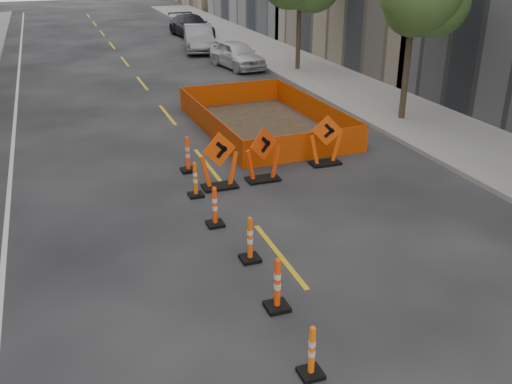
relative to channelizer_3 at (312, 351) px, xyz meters
name	(u,v)px	position (x,y,z in m)	size (l,w,h in m)	color
ground_plane	(372,370)	(0.98, -0.25, -0.48)	(140.00, 140.00, 0.00)	black
sidewalk_right	(414,118)	(9.98, 11.75, -0.40)	(4.00, 90.00, 0.15)	gray
tree_r_b	(414,0)	(9.38, 11.75, 4.05)	(2.80, 2.80, 5.95)	#382B1E
channelizer_3	(312,351)	(0.00, 0.00, 0.00)	(0.38, 0.38, 0.96)	#FF5F0A
channelizer_4	(277,284)	(0.17, 1.88, 0.07)	(0.44, 0.44, 1.11)	#EE3B0A
channelizer_5	(250,239)	(0.29, 3.76, 0.05)	(0.42, 0.42, 1.06)	#E74A09
channelizer_6	(215,206)	(0.05, 5.65, 0.04)	(0.41, 0.41, 1.04)	#F53D0A
channelizer_7	(195,179)	(0.04, 7.53, 0.02)	(0.39, 0.39, 1.00)	#E45909
channelizer_8	(188,154)	(0.30, 9.41, 0.08)	(0.44, 0.44, 1.11)	#FF400A
chevron_sign_left	(219,160)	(0.83, 7.87, 0.35)	(1.11, 0.67, 1.67)	#DB4109
chevron_sign_center	(263,154)	(2.18, 7.96, 0.34)	(1.09, 0.65, 1.63)	red
chevron_sign_right	(326,140)	(4.49, 8.54, 0.32)	(1.07, 0.64, 1.60)	#DA4409
safety_fence	(263,116)	(4.01, 12.77, -0.02)	(4.36, 7.43, 0.93)	orange
parked_car_near	(237,55)	(6.61, 23.75, 0.25)	(1.73, 4.30, 1.46)	silver
parked_car_mid	(199,38)	(5.98, 29.66, 0.33)	(1.72, 4.93, 1.62)	gray
parked_car_far	(191,26)	(7.02, 35.75, 0.30)	(2.18, 5.36, 1.56)	black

